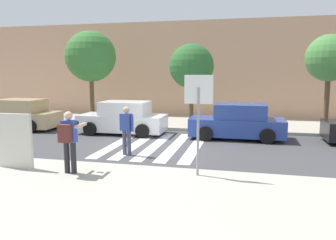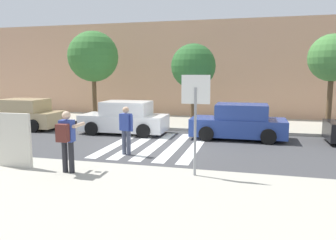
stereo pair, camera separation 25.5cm
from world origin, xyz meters
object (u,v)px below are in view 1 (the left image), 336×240
at_px(parked_car_white, 123,119).
at_px(parked_car_blue, 238,122).
at_px(photographer_with_backpack, 69,137).
at_px(stop_sign, 198,103).
at_px(street_tree_center, 191,67).
at_px(parked_car_tan, 20,115).
at_px(street_tree_west, 91,57).
at_px(pedestrian_crossing, 127,128).
at_px(street_tree_east, 329,59).
at_px(advertising_board, 15,141).

bearing_deg(parked_car_white, parked_car_blue, 0.00).
bearing_deg(photographer_with_backpack, parked_car_blue, 56.76).
relative_size(stop_sign, street_tree_center, 0.64).
relative_size(parked_car_tan, street_tree_west, 0.81).
bearing_deg(pedestrian_crossing, photographer_with_backpack, -102.62).
distance_m(stop_sign, parked_car_blue, 6.27).
xyz_separation_m(street_tree_center, street_tree_east, (6.48, -0.15, 0.34)).
xyz_separation_m(parked_car_tan, parked_car_blue, (11.05, 0.00, 0.00)).
height_order(stop_sign, advertising_board, stop_sign).
bearing_deg(pedestrian_crossing, street_tree_east, 37.40).
distance_m(parked_car_white, advertising_board, 6.61).
xyz_separation_m(street_tree_west, street_tree_center, (5.66, -0.11, -0.56)).
relative_size(street_tree_west, advertising_board, 3.16).
bearing_deg(stop_sign, parked_car_tan, 149.17).
bearing_deg(street_tree_west, parked_car_blue, -16.05).
bearing_deg(advertising_board, street_tree_center, 66.78).
xyz_separation_m(parked_car_tan, advertising_board, (4.84, -6.55, 0.21)).
bearing_deg(pedestrian_crossing, parked_car_white, 112.46).
bearing_deg(advertising_board, parked_car_tan, 126.47).
distance_m(parked_car_blue, advertising_board, 9.02).
xyz_separation_m(stop_sign, pedestrian_crossing, (-2.83, 2.15, -1.14)).
bearing_deg(advertising_board, street_tree_east, 40.09).
xyz_separation_m(street_tree_west, street_tree_east, (12.14, -0.26, -0.23)).
bearing_deg(parked_car_tan, street_tree_east, 7.83).
relative_size(photographer_with_backpack, parked_car_blue, 0.42).
distance_m(photographer_with_backpack, street_tree_center, 9.35).
bearing_deg(parked_car_blue, photographer_with_backpack, -123.24).
height_order(pedestrian_crossing, street_tree_east, street_tree_east).
bearing_deg(street_tree_east, parked_car_blue, -152.81).
distance_m(parked_car_white, street_tree_center, 4.44).
bearing_deg(parked_car_tan, street_tree_center, 14.49).
bearing_deg(stop_sign, street_tree_east, 58.53).
bearing_deg(parked_car_white, street_tree_west, 139.58).
height_order(photographer_with_backpack, parked_car_blue, photographer_with_backpack).
bearing_deg(street_tree_center, parked_car_tan, -165.51).
bearing_deg(advertising_board, street_tree_west, 102.06).
distance_m(stop_sign, street_tree_center, 8.47).
relative_size(pedestrian_crossing, parked_car_tan, 0.42).
bearing_deg(parked_car_blue, pedestrian_crossing, -134.04).
bearing_deg(parked_car_white, advertising_board, -97.31).
distance_m(photographer_with_backpack, advertising_board, 1.84).
height_order(stop_sign, parked_car_white, stop_sign).
distance_m(stop_sign, parked_car_white, 7.62).
relative_size(parked_car_white, street_tree_west, 0.81).
relative_size(parked_car_blue, street_tree_west, 0.81).
relative_size(street_tree_west, street_tree_center, 1.19).
bearing_deg(photographer_with_backpack, street_tree_west, 112.38).
bearing_deg(parked_car_blue, parked_car_white, 180.00).
height_order(photographer_with_backpack, pedestrian_crossing, photographer_with_backpack).
distance_m(street_tree_center, street_tree_east, 6.49).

